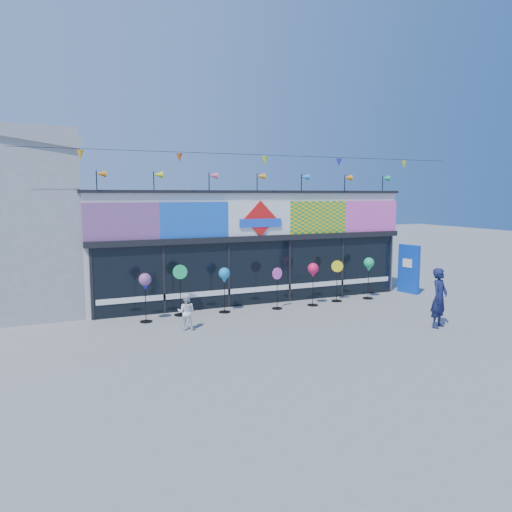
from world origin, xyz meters
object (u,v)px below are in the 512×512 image
spinner_1 (180,289)px  spinner_6 (369,266)px  spinner_3 (277,287)px  spinner_5 (337,280)px  spinner_4 (313,272)px  child (186,312)px  adult_man (439,298)px  spinner_0 (145,283)px  blue_sign (409,269)px  spinner_2 (224,277)px

spinner_1 → spinner_6: 7.26m
spinner_3 → spinner_5: (2.57, 0.21, 0.05)m
spinner_3 → spinner_4: size_ratio=0.94×
spinner_1 → spinner_5: 5.89m
child → spinner_5: bearing=-139.4°
spinner_4 → adult_man: size_ratio=0.86×
spinner_1 → spinner_6: bearing=-2.2°
spinner_0 → adult_man: 8.92m
spinner_0 → child: 1.78m
blue_sign → spinner_6: size_ratio=1.23×
spinner_3 → spinner_6: (3.93, 0.15, 0.50)m
spinner_4 → spinner_1: bearing=174.4°
spinner_4 → blue_sign: bearing=5.7°
spinner_3 → adult_man: adult_man is taller
spinner_3 → child: bearing=-159.6°
spinner_1 → spinner_3: spinner_1 is taller
blue_sign → spinner_4: 4.72m
spinner_2 → spinner_6: bearing=-0.9°
spinner_6 → spinner_2: bearing=179.1°
spinner_2 → spinner_3: 1.92m
spinner_6 → adult_man: bearing=-97.5°
spinner_1 → adult_man: bearing=-34.1°
spinner_2 → spinner_3: (1.85, -0.24, -0.46)m
spinner_1 → spinner_6: (7.25, -0.28, 0.38)m
spinner_3 → spinner_2: bearing=172.6°
spinner_0 → spinner_3: (4.54, -0.02, -0.47)m
spinner_2 → spinner_6: (5.78, -0.09, 0.05)m
blue_sign → spinner_6: 2.20m
spinner_0 → spinner_4: 5.94m
spinner_0 → adult_man: bearing=-27.5°
spinner_6 → child: (-7.55, -1.49, -0.73)m
adult_man → child: bearing=135.1°
spinner_3 → child: spinner_3 is taller
spinner_6 → adult_man: size_ratio=0.89×
spinner_2 → spinner_4: 3.27m
spinner_3 → spinner_5: spinner_5 is taller
spinner_0 → spinner_2: size_ratio=1.01×
blue_sign → spinner_3: (-6.09, -0.43, -0.21)m
spinner_6 → spinner_4: bearing=-175.9°
spinner_2 → spinner_5: 4.44m
spinner_0 → spinner_1: bearing=18.5°
spinner_4 → spinner_6: 2.54m
spinner_2 → adult_man: (5.22, -4.35, -0.33)m
spinner_0 → spinner_6: bearing=0.9°
blue_sign → spinner_3: bearing=173.0°
spinner_0 → adult_man: adult_man is taller
spinner_3 → spinner_5: size_ratio=0.94×
spinner_0 → adult_man: (7.90, -4.12, -0.34)m
blue_sign → spinner_1: (-9.41, -0.01, -0.09)m
spinner_6 → spinner_0: bearing=-179.1°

